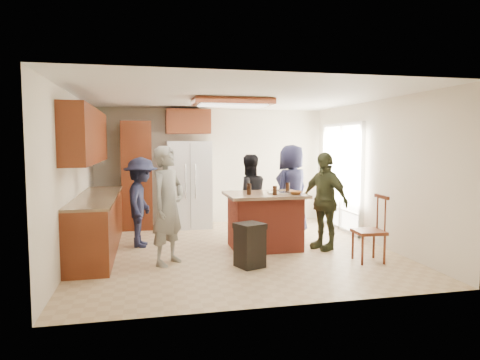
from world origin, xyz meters
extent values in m
plane|color=tan|center=(0.00, 0.00, 0.00)|extent=(5.00, 5.00, 0.00)
plane|color=white|center=(0.00, 0.00, 2.50)|extent=(5.00, 5.00, 0.00)
plane|color=beige|center=(0.00, 2.50, 1.25)|extent=(5.00, 0.00, 5.00)
plane|color=beige|center=(0.00, -2.50, 1.25)|extent=(5.00, 0.00, 5.00)
plane|color=beige|center=(-2.50, 0.00, 1.25)|extent=(0.00, 5.00, 5.00)
plane|color=beige|center=(2.50, 0.00, 1.25)|extent=(0.00, 5.00, 5.00)
cube|color=white|center=(2.48, 1.20, 1.05)|extent=(0.02, 1.60, 2.10)
cube|color=white|center=(2.46, 1.20, 1.05)|extent=(0.08, 1.72, 2.10)
cube|color=maroon|center=(0.00, 0.20, 2.44)|extent=(1.30, 0.70, 0.10)
cube|color=white|center=(0.00, 0.20, 2.38)|extent=(1.10, 0.50, 0.02)
cube|color=olive|center=(4.00, 1.20, -0.05)|extent=(3.00, 3.00, 0.10)
cube|color=#593319|center=(4.70, 1.80, 1.00)|extent=(1.40, 1.60, 2.00)
imported|color=gray|center=(-1.11, -0.58, 0.86)|extent=(0.75, 0.78, 1.72)
imported|color=black|center=(0.43, 0.81, 0.78)|extent=(0.79, 0.53, 1.55)
imported|color=#191A33|center=(1.30, 0.93, 0.87)|extent=(1.01, 0.93, 1.73)
imported|color=#363C23|center=(1.47, -0.22, 0.81)|extent=(0.84, 1.06, 1.62)
imported|color=#191C33|center=(-1.50, 0.59, 0.76)|extent=(0.59, 1.04, 1.52)
cube|color=maroon|center=(-2.20, 0.40, 0.44)|extent=(0.60, 3.00, 0.88)
cube|color=#846B4C|center=(-2.20, 0.40, 0.90)|extent=(0.64, 3.00, 0.04)
cube|color=maroon|center=(-2.33, 0.40, 1.88)|extent=(0.35, 3.00, 0.85)
cube|color=maroon|center=(-1.60, 2.20, 1.10)|extent=(0.60, 0.60, 2.20)
cube|color=maroon|center=(-0.55, 2.20, 2.20)|extent=(0.90, 0.60, 0.50)
cube|color=white|center=(-0.55, 2.12, 0.90)|extent=(0.90, 0.72, 1.80)
cube|color=gray|center=(-0.55, 1.75, 0.90)|extent=(0.01, 0.01, 1.71)
cylinder|color=silver|center=(-0.65, 1.73, 0.99)|extent=(0.02, 0.02, 0.70)
cylinder|color=silver|center=(-0.45, 1.73, 0.99)|extent=(0.02, 0.02, 0.70)
cube|color=#A33A2A|center=(0.51, 0.02, 0.44)|extent=(1.10, 0.85, 0.88)
cube|color=#8B6B50|center=(0.51, 0.02, 0.91)|extent=(1.28, 1.03, 0.05)
cube|color=silver|center=(0.76, -0.03, 0.94)|extent=(0.44, 0.36, 0.02)
imported|color=brown|center=(0.96, -0.23, 0.96)|extent=(0.26, 0.26, 0.05)
cylinder|color=black|center=(0.21, -0.11, 1.01)|extent=(0.07, 0.07, 0.15)
cylinder|color=black|center=(0.30, 0.23, 1.01)|extent=(0.07, 0.07, 0.15)
cylinder|color=black|center=(0.99, 0.24, 1.01)|extent=(0.07, 0.07, 0.15)
cylinder|color=black|center=(0.60, -0.26, 1.01)|extent=(0.07, 0.07, 0.15)
cube|color=black|center=(0.02, -0.98, 0.28)|extent=(0.44, 0.44, 0.55)
cube|color=black|center=(0.02, -0.98, 0.59)|extent=(0.47, 0.47, 0.08)
cube|color=maroon|center=(1.80, -1.09, 0.45)|extent=(0.44, 0.44, 0.05)
cylinder|color=maroon|center=(1.62, -1.25, 0.22)|extent=(0.04, 0.04, 0.44)
cylinder|color=maroon|center=(1.96, -1.27, 0.22)|extent=(0.04, 0.04, 0.44)
cylinder|color=maroon|center=(1.65, -0.91, 0.22)|extent=(0.04, 0.04, 0.44)
cylinder|color=maroon|center=(1.98, -0.93, 0.22)|extent=(0.04, 0.04, 0.44)
cube|color=maroon|center=(1.99, -1.11, 0.97)|extent=(0.06, 0.40, 0.05)
cylinder|color=maroon|center=(1.99, -1.23, 0.72)|extent=(0.03, 0.03, 0.50)
cylinder|color=maroon|center=(2.00, -0.99, 0.72)|extent=(0.03, 0.03, 0.50)
camera|label=1|loc=(-1.39, -6.79, 1.77)|focal=32.00mm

